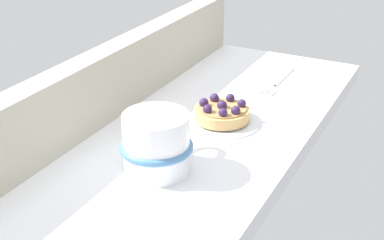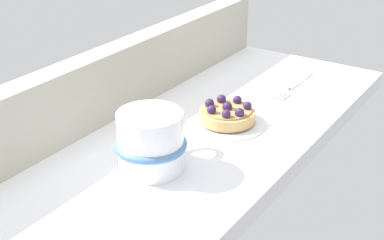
% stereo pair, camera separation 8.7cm
% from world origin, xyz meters
% --- Properties ---
extents(ground_plane, '(0.87, 0.37, 0.03)m').
position_xyz_m(ground_plane, '(0.00, 0.00, -0.02)').
color(ground_plane, white).
extents(window_rail_back, '(0.85, 0.04, 0.12)m').
position_xyz_m(window_rail_back, '(0.00, 0.16, 0.06)').
color(window_rail_back, '#B2AD99').
rests_on(window_rail_back, ground_plane).
extents(dessert_plate, '(0.13, 0.13, 0.01)m').
position_xyz_m(dessert_plate, '(0.04, -0.03, 0.00)').
color(dessert_plate, silver).
rests_on(dessert_plate, ground_plane).
extents(raspberry_tart, '(0.10, 0.10, 0.03)m').
position_xyz_m(raspberry_tart, '(0.04, -0.03, 0.02)').
color(raspberry_tart, tan).
rests_on(raspberry_tart, dessert_plate).
extents(coffee_mug, '(0.14, 0.11, 0.09)m').
position_xyz_m(coffee_mug, '(-0.15, -0.01, 0.04)').
color(coffee_mug, white).
rests_on(coffee_mug, ground_plane).
extents(dessert_fork, '(0.17, 0.02, 0.01)m').
position_xyz_m(dessert_fork, '(0.26, -0.06, 0.00)').
color(dessert_fork, silver).
rests_on(dessert_fork, ground_plane).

